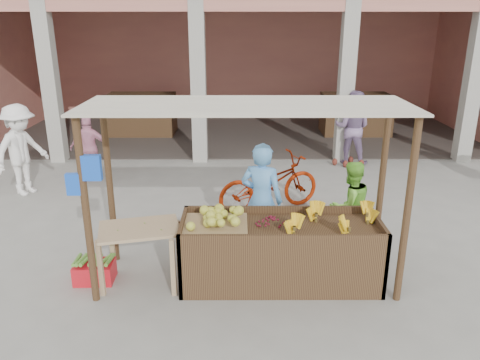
{
  "coord_description": "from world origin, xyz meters",
  "views": [
    {
      "loc": [
        -0.05,
        -5.54,
        3.37
      ],
      "look_at": [
        -0.03,
        1.2,
        1.03
      ],
      "focal_mm": 35.0,
      "sensor_mm": 36.0,
      "label": 1
    }
  ],
  "objects_px": {
    "vendor_green": "(350,204)",
    "motorcycle": "(269,182)",
    "side_table": "(140,237)",
    "red_crate": "(95,272)",
    "fruit_stall": "(280,254)",
    "vendor_blue": "(262,197)"
  },
  "relations": [
    {
      "from": "vendor_green",
      "to": "motorcycle",
      "type": "height_order",
      "value": "vendor_green"
    },
    {
      "from": "side_table",
      "to": "vendor_green",
      "type": "relative_size",
      "value": 0.78
    },
    {
      "from": "red_crate",
      "to": "vendor_green",
      "type": "bearing_deg",
      "value": 13.42
    },
    {
      "from": "side_table",
      "to": "motorcycle",
      "type": "xyz_separation_m",
      "value": [
        1.84,
        2.53,
        -0.14
      ]
    },
    {
      "from": "motorcycle",
      "to": "vendor_green",
      "type": "bearing_deg",
      "value": -167.13
    },
    {
      "from": "side_table",
      "to": "red_crate",
      "type": "xyz_separation_m",
      "value": [
        -0.66,
        0.06,
        -0.55
      ]
    },
    {
      "from": "vendor_green",
      "to": "side_table",
      "type": "bearing_deg",
      "value": -3.2
    },
    {
      "from": "fruit_stall",
      "to": "vendor_blue",
      "type": "bearing_deg",
      "value": 105.35
    },
    {
      "from": "motorcycle",
      "to": "vendor_blue",
      "type": "bearing_deg",
      "value": 149.2
    },
    {
      "from": "vendor_blue",
      "to": "motorcycle",
      "type": "distance_m",
      "value": 1.74
    },
    {
      "from": "fruit_stall",
      "to": "vendor_green",
      "type": "distance_m",
      "value": 1.51
    },
    {
      "from": "fruit_stall",
      "to": "red_crate",
      "type": "bearing_deg",
      "value": 179.94
    },
    {
      "from": "fruit_stall",
      "to": "motorcycle",
      "type": "relative_size",
      "value": 1.26
    },
    {
      "from": "vendor_blue",
      "to": "motorcycle",
      "type": "height_order",
      "value": "vendor_blue"
    },
    {
      "from": "red_crate",
      "to": "motorcycle",
      "type": "relative_size",
      "value": 0.25
    },
    {
      "from": "fruit_stall",
      "to": "red_crate",
      "type": "distance_m",
      "value": 2.5
    },
    {
      "from": "fruit_stall",
      "to": "side_table",
      "type": "distance_m",
      "value": 1.85
    },
    {
      "from": "red_crate",
      "to": "motorcycle",
      "type": "height_order",
      "value": "motorcycle"
    },
    {
      "from": "vendor_blue",
      "to": "red_crate",
      "type": "bearing_deg",
      "value": 38.57
    },
    {
      "from": "fruit_stall",
      "to": "vendor_green",
      "type": "xyz_separation_m",
      "value": [
        1.12,
        0.95,
        0.33
      ]
    },
    {
      "from": "vendor_green",
      "to": "motorcycle",
      "type": "xyz_separation_m",
      "value": [
        -1.11,
        1.52,
        -0.19
      ]
    },
    {
      "from": "fruit_stall",
      "to": "vendor_green",
      "type": "height_order",
      "value": "vendor_green"
    }
  ]
}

